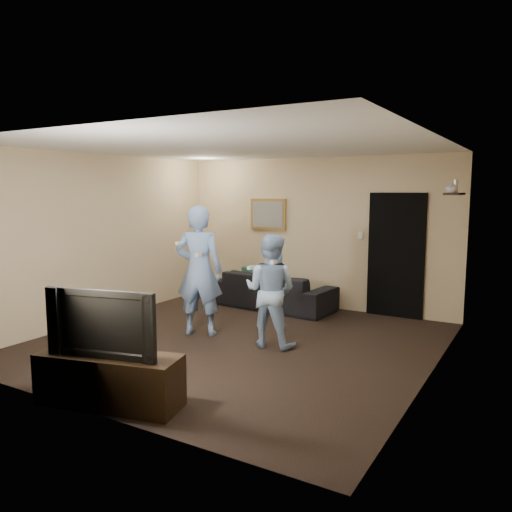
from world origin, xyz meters
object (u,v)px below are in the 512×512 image
Objects in this scene: television at (107,321)px; wii_player_left at (199,271)px; wii_player_right at (270,291)px; tv_console at (109,380)px; sofa at (273,290)px.

wii_player_left is at bearing 92.18° from television.
wii_player_left is 1.13m from wii_player_right.
television is (0.00, 0.00, 0.57)m from tv_console.
wii_player_left reaches higher than tv_console.
television is 2.44m from wii_player_left.
wii_player_right reaches higher than television.
sofa is 4.31m from tv_console.
sofa is 1.16× the size of wii_player_left.
wii_player_left is at bearing 92.18° from tv_console.
wii_player_left is (-0.69, 2.34, 0.67)m from tv_console.
television is at bearing 101.77° from sofa.
wii_player_right is (1.12, 0.05, -0.18)m from wii_player_left.
sofa is at bearing 83.08° from television.
tv_console is 0.57m from television.
television is 0.61× the size of wii_player_left.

